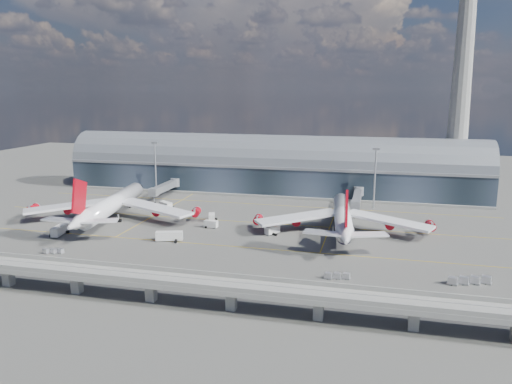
% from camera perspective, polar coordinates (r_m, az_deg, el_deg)
% --- Properties ---
extents(ground, '(500.00, 500.00, 0.00)m').
position_cam_1_polar(ground, '(172.71, -3.93, -5.05)').
color(ground, '#474744').
rests_on(ground, ground).
extents(taxi_lines, '(200.00, 80.12, 0.01)m').
position_cam_1_polar(taxi_lines, '(193.05, -1.92, -3.22)').
color(taxi_lines, gold).
rests_on(taxi_lines, ground).
extents(terminal, '(200.00, 30.00, 28.00)m').
position_cam_1_polar(terminal, '(243.79, 1.65, 2.66)').
color(terminal, '#1C252E').
rests_on(terminal, ground).
extents(control_tower, '(19.00, 19.00, 103.00)m').
position_cam_1_polar(control_tower, '(242.58, 22.42, 11.31)').
color(control_tower, gray).
rests_on(control_tower, ground).
extents(guideway, '(220.00, 8.50, 7.20)m').
position_cam_1_polar(guideway, '(122.72, -11.97, -9.80)').
color(guideway, gray).
rests_on(guideway, ground).
extents(floodlight_mast_left, '(3.00, 0.70, 25.70)m').
position_cam_1_polar(floodlight_mast_left, '(237.91, -11.42, 2.76)').
color(floodlight_mast_left, gray).
rests_on(floodlight_mast_left, ground).
extents(floodlight_mast_right, '(3.00, 0.70, 25.70)m').
position_cam_1_polar(floodlight_mast_right, '(215.29, 13.43, 1.74)').
color(floodlight_mast_right, gray).
rests_on(floodlight_mast_right, ground).
extents(airliner_left, '(68.17, 71.73, 21.89)m').
position_cam_1_polar(airliner_left, '(198.37, -16.25, -1.42)').
color(airliner_left, white).
rests_on(airliner_left, ground).
extents(airliner_right, '(63.62, 66.52, 21.10)m').
position_cam_1_polar(airliner_right, '(177.53, 9.87, -2.90)').
color(airliner_right, white).
rests_on(airliner_right, ground).
extents(jet_bridge_left, '(4.40, 28.00, 7.25)m').
position_cam_1_polar(jet_bridge_left, '(235.26, -10.25, 0.62)').
color(jet_bridge_left, gray).
rests_on(jet_bridge_left, ground).
extents(jet_bridge_right, '(4.40, 32.00, 7.25)m').
position_cam_1_polar(jet_bridge_right, '(213.28, 11.50, -0.58)').
color(jet_bridge_right, gray).
rests_on(jet_bridge_right, ground).
extents(service_truck_0, '(3.86, 8.27, 3.29)m').
position_cam_1_polar(service_truck_0, '(185.79, -21.57, -4.11)').
color(service_truck_0, silver).
rests_on(service_truck_0, ground).
extents(service_truck_1, '(4.97, 2.72, 2.79)m').
position_cam_1_polar(service_truck_1, '(182.65, -5.16, -3.68)').
color(service_truck_1, silver).
rests_on(service_truck_1, ground).
extents(service_truck_2, '(9.21, 5.07, 3.21)m').
position_cam_1_polar(service_truck_2, '(169.08, -9.88, -4.98)').
color(service_truck_2, silver).
rests_on(service_truck_2, ground).
extents(service_truck_3, '(4.89, 6.02, 2.77)m').
position_cam_1_polar(service_truck_3, '(174.54, 1.88, -4.36)').
color(service_truck_3, silver).
rests_on(service_truck_3, ground).
extents(service_truck_4, '(3.66, 5.34, 2.83)m').
position_cam_1_polar(service_truck_4, '(191.98, -5.09, -2.90)').
color(service_truck_4, silver).
rests_on(service_truck_4, ground).
extents(service_truck_5, '(6.95, 5.84, 3.22)m').
position_cam_1_polar(service_truck_5, '(212.73, -10.29, -1.54)').
color(service_truck_5, silver).
rests_on(service_truck_5, ground).
extents(cargo_train_0, '(6.65, 3.13, 1.46)m').
position_cam_1_polar(cargo_train_0, '(166.72, -22.14, -6.27)').
color(cargo_train_0, gray).
rests_on(cargo_train_0, ground).
extents(cargo_train_1, '(7.15, 2.79, 1.57)m').
position_cam_1_polar(cargo_train_1, '(136.57, 9.28, -9.45)').
color(cargo_train_1, gray).
rests_on(cargo_train_1, ground).
extents(cargo_train_2, '(11.72, 5.28, 1.95)m').
position_cam_1_polar(cargo_train_2, '(142.57, 23.21, -9.27)').
color(cargo_train_2, gray).
rests_on(cargo_train_2, ground).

